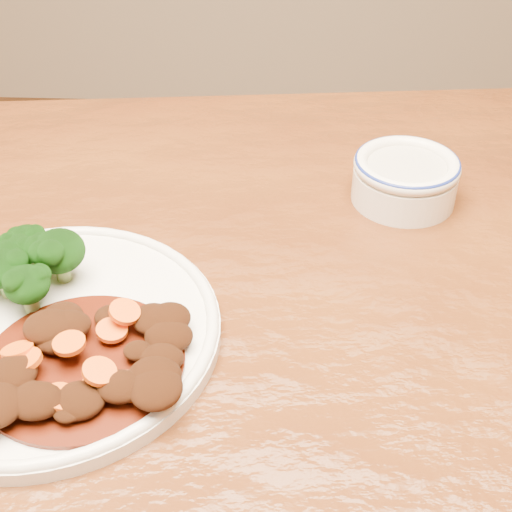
{
  "coord_description": "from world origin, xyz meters",
  "views": [
    {
      "loc": [
        0.09,
        -0.43,
        1.17
      ],
      "look_at": [
        0.06,
        0.08,
        0.77
      ],
      "focal_mm": 50.0,
      "sensor_mm": 36.0,
      "label": 1
    }
  ],
  "objects": [
    {
      "name": "dining_table",
      "position": [
        -0.0,
        0.0,
        0.67
      ],
      "size": [
        1.59,
        1.06,
        0.75
      ],
      "rotation": [
        0.0,
        0.0,
        0.11
      ],
      "color": "#5A2D10",
      "rests_on": "ground"
    },
    {
      "name": "dinner_plate",
      "position": [
        -0.1,
        -0.02,
        0.76
      ],
      "size": [
        0.28,
        0.28,
        0.02
      ],
      "rotation": [
        0.0,
        0.0,
        0.03
      ],
      "color": "white",
      "rests_on": "dining_table"
    },
    {
      "name": "broccoli_florets",
      "position": [
        -0.14,
        0.03,
        0.79
      ],
      "size": [
        0.13,
        0.1,
        0.05
      ],
      "color": "olive",
      "rests_on": "dinner_plate"
    },
    {
      "name": "mince_stew",
      "position": [
        -0.06,
        -0.06,
        0.77
      ],
      "size": [
        0.16,
        0.16,
        0.03
      ],
      "color": "#431307",
      "rests_on": "dinner_plate"
    },
    {
      "name": "dip_bowl",
      "position": [
        0.21,
        0.21,
        0.78
      ],
      "size": [
        0.11,
        0.11,
        0.05
      ],
      "rotation": [
        0.0,
        0.0,
        0.37
      ],
      "color": "white",
      "rests_on": "dining_table"
    }
  ]
}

